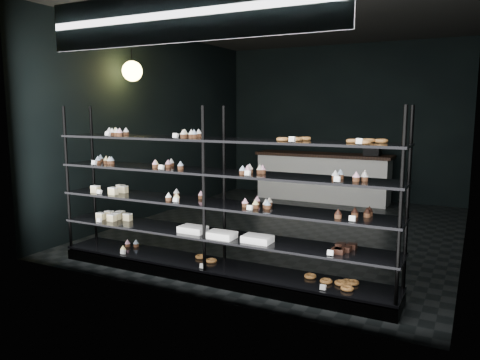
{
  "coord_description": "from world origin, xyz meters",
  "views": [
    {
      "loc": [
        2.59,
        -6.78,
        1.87
      ],
      "look_at": [
        0.1,
        -1.9,
        1.04
      ],
      "focal_mm": 35.0,
      "sensor_mm": 36.0,
      "label": 1
    }
  ],
  "objects": [
    {
      "name": "pendant_lamp",
      "position": [
        -2.2,
        -1.02,
        2.45
      ],
      "size": [
        0.3,
        0.3,
        0.88
      ],
      "color": "black",
      "rests_on": "room"
    },
    {
      "name": "signage",
      "position": [
        0.0,
        -2.93,
        2.75
      ],
      "size": [
        3.3,
        0.05,
        0.5
      ],
      "color": "#0E0E46",
      "rests_on": "room"
    },
    {
      "name": "display_shelf",
      "position": [
        0.04,
        -2.45,
        0.63
      ],
      "size": [
        4.0,
        0.5,
        1.91
      ],
      "color": "black",
      "rests_on": "room"
    },
    {
      "name": "room",
      "position": [
        0.0,
        0.0,
        1.6
      ],
      "size": [
        5.01,
        6.01,
        3.2
      ],
      "color": "black",
      "rests_on": "ground"
    },
    {
      "name": "service_counter",
      "position": [
        -0.22,
        2.5,
        0.5
      ],
      "size": [
        2.78,
        0.65,
        1.23
      ],
      "color": "white",
      "rests_on": "room"
    }
  ]
}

